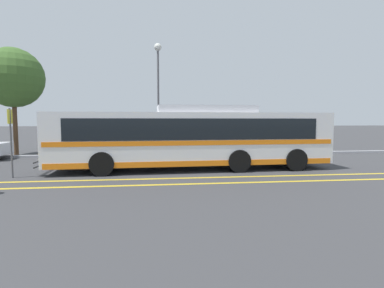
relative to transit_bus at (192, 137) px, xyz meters
The scene contains 10 objects.
ground_plane 1.80m from the transit_bus, 13.85° to the left, with size 220.00×220.00×0.00m, color #38383A.
lane_strip_0 2.66m from the transit_bus, 90.47° to the right, with size 0.20×32.61×0.01m, color gold.
lane_strip_1 3.64m from the transit_bus, 90.31° to the right, with size 0.20×32.61×0.01m, color gold.
curb_strip 5.58m from the transit_bus, 90.19° to the left, with size 40.61×0.36×0.15m, color #99999E.
transit_bus is the anchor object (origin of this frame).
parked_car_1 7.61m from the transit_bus, 142.23° to the left, with size 4.23×2.03×1.39m.
parked_car_2 4.61m from the transit_bus, 103.23° to the left, with size 4.15×2.11×1.46m.
bus_stop_sign 7.46m from the transit_bus, 169.93° to the right, with size 0.07×0.40×2.75m.
street_lamp 7.90m from the transit_bus, 102.42° to the left, with size 0.50×0.50×7.42m.
tree_0 13.46m from the transit_bus, 146.66° to the left, with size 3.84×3.84×6.96m.
Camera 1 is at (-2.65, -14.02, 2.27)m, focal length 28.00 mm.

